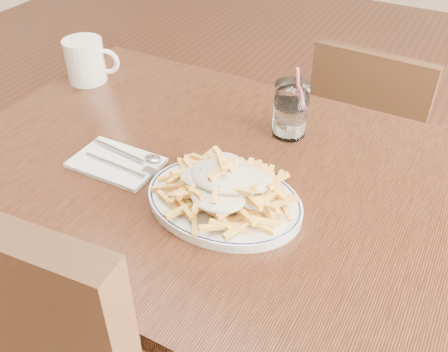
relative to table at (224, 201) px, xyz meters
The scene contains 8 objects.
table is the anchor object (origin of this frame).
chair_far 0.79m from the table, 79.30° to the left, with size 0.38×0.38×0.79m.
fries_plate 0.14m from the table, 60.77° to the right, with size 0.38×0.35×0.02m.
loaded_fries 0.17m from the table, 60.77° to the right, with size 0.26×0.21×0.07m.
napkin 0.24m from the table, 157.77° to the right, with size 0.18×0.12×0.01m, color silver.
cutlery 0.24m from the table, 159.16° to the right, with size 0.20×0.07×0.01m.
water_glass 0.25m from the table, 73.22° to the left, with size 0.08×0.08×0.17m.
coffee_mug 0.57m from the table, 160.37° to the left, with size 0.14×0.10×0.11m.
Camera 1 is at (0.40, -0.72, 1.38)m, focal length 40.00 mm.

